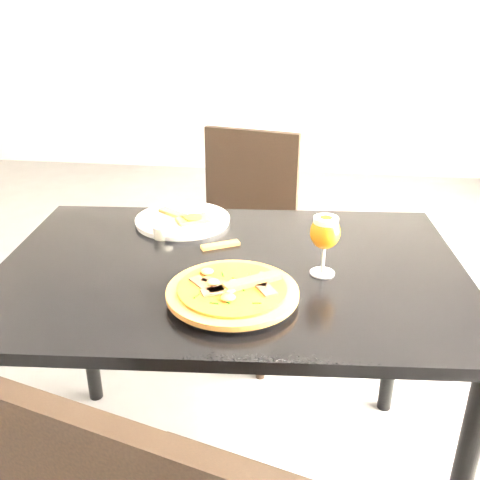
# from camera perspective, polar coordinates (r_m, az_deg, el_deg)

# --- Properties ---
(ground) EXTENTS (6.00, 6.00, 0.00)m
(ground) POSITION_cam_1_polar(r_m,az_deg,el_deg) (2.10, -8.39, -17.02)
(ground) COLOR #59595B
(ground) RESTS_ON ground
(dining_table) EXTENTS (1.26, 0.89, 0.75)m
(dining_table) POSITION_cam_1_polar(r_m,az_deg,el_deg) (1.43, -0.99, -5.91)
(dining_table) COLOR black
(dining_table) RESTS_ON ground
(chair_far) EXTENTS (0.50, 0.50, 0.90)m
(chair_far) POSITION_cam_1_polar(r_m,az_deg,el_deg) (2.18, 0.09, 0.56)
(chair_far) COLOR black
(chair_far) RESTS_ON ground
(plate_main) EXTENTS (0.28, 0.28, 0.01)m
(plate_main) POSITION_cam_1_polar(r_m,az_deg,el_deg) (1.24, -0.49, -5.91)
(plate_main) COLOR white
(plate_main) RESTS_ON dining_table
(pizza) EXTENTS (0.30, 0.30, 0.03)m
(pizza) POSITION_cam_1_polar(r_m,az_deg,el_deg) (1.22, -0.76, -5.40)
(pizza) COLOR #965224
(pizza) RESTS_ON plate_main
(plate_second) EXTENTS (0.35, 0.35, 0.02)m
(plate_second) POSITION_cam_1_polar(r_m,az_deg,el_deg) (1.65, -6.12, 2.13)
(plate_second) COLOR white
(plate_second) RESTS_ON dining_table
(crust_scraps) EXTENTS (0.18, 0.13, 0.01)m
(crust_scraps) POSITION_cam_1_polar(r_m,az_deg,el_deg) (1.64, -5.70, 2.42)
(crust_scraps) COLOR #965224
(crust_scraps) RESTS_ON plate_second
(loose_crust) EXTENTS (0.11, 0.07, 0.01)m
(loose_crust) POSITION_cam_1_polar(r_m,az_deg,el_deg) (1.49, -2.11, -0.55)
(loose_crust) COLOR #965224
(loose_crust) RESTS_ON dining_table
(sauce_cup) EXTENTS (0.05, 0.05, 0.04)m
(sauce_cup) POSITION_cam_1_polar(r_m,az_deg,el_deg) (1.55, -8.26, 0.94)
(sauce_cup) COLOR silver
(sauce_cup) RESTS_ON dining_table
(beer_glass) EXTENTS (0.07, 0.07, 0.16)m
(beer_glass) POSITION_cam_1_polar(r_m,az_deg,el_deg) (1.31, 9.07, 0.78)
(beer_glass) COLOR silver
(beer_glass) RESTS_ON dining_table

